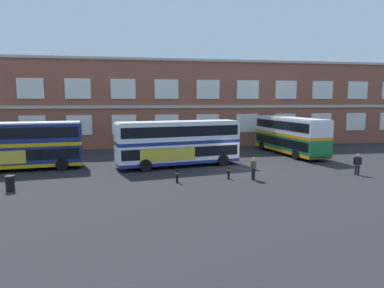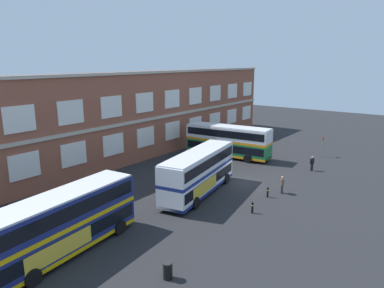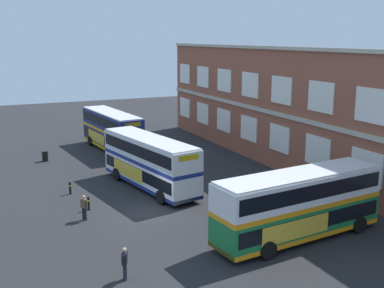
{
  "view_description": "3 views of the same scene",
  "coord_description": "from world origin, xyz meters",
  "px_view_note": "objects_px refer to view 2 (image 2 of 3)",
  "views": [
    {
      "loc": [
        -9.32,
        -28.15,
        5.92
      ],
      "look_at": [
        -3.39,
        4.67,
        1.64
      ],
      "focal_mm": 31.94,
      "sensor_mm": 36.0,
      "label": 1
    },
    {
      "loc": [
        -31.08,
        -16.7,
        12.3
      ],
      "look_at": [
        -2.49,
        4.66,
        3.92
      ],
      "focal_mm": 33.6,
      "sensor_mm": 36.0,
      "label": 2
    },
    {
      "loc": [
        29.48,
        -10.16,
        11.76
      ],
      "look_at": [
        -3.75,
        4.94,
        3.57
      ],
      "focal_mm": 44.74,
      "sensor_mm": 36.0,
      "label": 3
    }
  ],
  "objects_px": {
    "double_decker_near": "(63,223)",
    "waiting_passenger": "(282,184)",
    "safety_bollard_west": "(268,192)",
    "safety_bollard_east": "(252,207)",
    "double_decker_far": "(228,141)",
    "second_passenger": "(312,163)",
    "double_decker_middle": "(199,172)",
    "bus_stand_flag": "(323,144)",
    "station_litter_bin": "(168,270)"
  },
  "relations": [
    {
      "from": "double_decker_near",
      "to": "second_passenger",
      "type": "bearing_deg",
      "value": -13.94
    },
    {
      "from": "waiting_passenger",
      "to": "safety_bollard_east",
      "type": "bearing_deg",
      "value": 178.74
    },
    {
      "from": "waiting_passenger",
      "to": "second_passenger",
      "type": "bearing_deg",
      "value": 0.9
    },
    {
      "from": "double_decker_near",
      "to": "double_decker_far",
      "type": "bearing_deg",
      "value": 8.42
    },
    {
      "from": "second_passenger",
      "to": "double_decker_middle",
      "type": "bearing_deg",
      "value": 155.73
    },
    {
      "from": "safety_bollard_west",
      "to": "double_decker_middle",
      "type": "bearing_deg",
      "value": 118.67
    },
    {
      "from": "station_litter_bin",
      "to": "safety_bollard_west",
      "type": "distance_m",
      "value": 15.11
    },
    {
      "from": "station_litter_bin",
      "to": "bus_stand_flag",
      "type": "bearing_deg",
      "value": 2.41
    },
    {
      "from": "second_passenger",
      "to": "safety_bollard_east",
      "type": "bearing_deg",
      "value": -179.95
    },
    {
      "from": "double_decker_middle",
      "to": "second_passenger",
      "type": "distance_m",
      "value": 14.9
    },
    {
      "from": "double_decker_far",
      "to": "waiting_passenger",
      "type": "height_order",
      "value": "double_decker_far"
    },
    {
      "from": "double_decker_middle",
      "to": "double_decker_near",
      "type": "bearing_deg",
      "value": 177.07
    },
    {
      "from": "double_decker_middle",
      "to": "safety_bollard_east",
      "type": "relative_size",
      "value": 11.88
    },
    {
      "from": "double_decker_near",
      "to": "double_decker_far",
      "type": "distance_m",
      "value": 27.2
    },
    {
      "from": "double_decker_near",
      "to": "waiting_passenger",
      "type": "bearing_deg",
      "value": -20.39
    },
    {
      "from": "safety_bollard_west",
      "to": "station_litter_bin",
      "type": "bearing_deg",
      "value": -176.73
    },
    {
      "from": "waiting_passenger",
      "to": "safety_bollard_east",
      "type": "height_order",
      "value": "waiting_passenger"
    },
    {
      "from": "double_decker_middle",
      "to": "safety_bollard_west",
      "type": "xyz_separation_m",
      "value": [
        3.06,
        -5.59,
        -1.66
      ]
    },
    {
      "from": "double_decker_middle",
      "to": "safety_bollard_west",
      "type": "bearing_deg",
      "value": -61.33
    },
    {
      "from": "double_decker_near",
      "to": "double_decker_middle",
      "type": "distance_m",
      "value": 13.94
    },
    {
      "from": "double_decker_far",
      "to": "second_passenger",
      "type": "relative_size",
      "value": 6.59
    },
    {
      "from": "double_decker_far",
      "to": "safety_bollard_west",
      "type": "height_order",
      "value": "double_decker_far"
    },
    {
      "from": "double_decker_middle",
      "to": "bus_stand_flag",
      "type": "height_order",
      "value": "double_decker_middle"
    },
    {
      "from": "double_decker_near",
      "to": "waiting_passenger",
      "type": "distance_m",
      "value": 19.99
    },
    {
      "from": "bus_stand_flag",
      "to": "safety_bollard_east",
      "type": "height_order",
      "value": "bus_stand_flag"
    },
    {
      "from": "double_decker_far",
      "to": "safety_bollard_east",
      "type": "distance_m",
      "value": 17.71
    },
    {
      "from": "safety_bollard_west",
      "to": "safety_bollard_east",
      "type": "distance_m",
      "value": 4.04
    },
    {
      "from": "second_passenger",
      "to": "safety_bollard_east",
      "type": "xyz_separation_m",
      "value": [
        -14.48,
        -0.01,
        -0.44
      ]
    },
    {
      "from": "double_decker_middle",
      "to": "waiting_passenger",
      "type": "xyz_separation_m",
      "value": [
        4.79,
        -6.24,
        -1.22
      ]
    },
    {
      "from": "safety_bollard_west",
      "to": "double_decker_near",
      "type": "bearing_deg",
      "value": 159.62
    },
    {
      "from": "double_decker_near",
      "to": "safety_bollard_west",
      "type": "height_order",
      "value": "double_decker_near"
    },
    {
      "from": "waiting_passenger",
      "to": "safety_bollard_west",
      "type": "xyz_separation_m",
      "value": [
        -1.73,
        0.65,
        -0.44
      ]
    },
    {
      "from": "bus_stand_flag",
      "to": "station_litter_bin",
      "type": "xyz_separation_m",
      "value": [
        -32.54,
        -1.37,
        -1.12
      ]
    },
    {
      "from": "station_litter_bin",
      "to": "safety_bollard_west",
      "type": "relative_size",
      "value": 1.08
    },
    {
      "from": "double_decker_near",
      "to": "bus_stand_flag",
      "type": "distance_m",
      "value": 34.92
    },
    {
      "from": "bus_stand_flag",
      "to": "station_litter_bin",
      "type": "relative_size",
      "value": 2.62
    },
    {
      "from": "double_decker_far",
      "to": "safety_bollard_east",
      "type": "height_order",
      "value": "double_decker_far"
    },
    {
      "from": "double_decker_near",
      "to": "safety_bollard_east",
      "type": "relative_size",
      "value": 11.8
    },
    {
      "from": "double_decker_middle",
      "to": "second_passenger",
      "type": "relative_size",
      "value": 6.64
    },
    {
      "from": "bus_stand_flag",
      "to": "safety_bollard_west",
      "type": "height_order",
      "value": "bus_stand_flag"
    },
    {
      "from": "waiting_passenger",
      "to": "safety_bollard_east",
      "type": "relative_size",
      "value": 1.79
    },
    {
      "from": "double_decker_far",
      "to": "bus_stand_flag",
      "type": "relative_size",
      "value": 4.15
    },
    {
      "from": "bus_stand_flag",
      "to": "double_decker_middle",
      "type": "bearing_deg",
      "value": 166.08
    },
    {
      "from": "waiting_passenger",
      "to": "second_passenger",
      "type": "height_order",
      "value": "same"
    },
    {
      "from": "waiting_passenger",
      "to": "safety_bollard_east",
      "type": "distance_m",
      "value": 5.75
    },
    {
      "from": "double_decker_far",
      "to": "second_passenger",
      "type": "distance_m",
      "value": 10.88
    },
    {
      "from": "double_decker_middle",
      "to": "second_passenger",
      "type": "height_order",
      "value": "double_decker_middle"
    },
    {
      "from": "second_passenger",
      "to": "station_litter_bin",
      "type": "xyz_separation_m",
      "value": [
        -25.56,
        -0.36,
        -0.41
      ]
    },
    {
      "from": "waiting_passenger",
      "to": "station_litter_bin",
      "type": "bearing_deg",
      "value": -179.26
    },
    {
      "from": "double_decker_middle",
      "to": "double_decker_far",
      "type": "bearing_deg",
      "value": 19.88
    }
  ]
}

